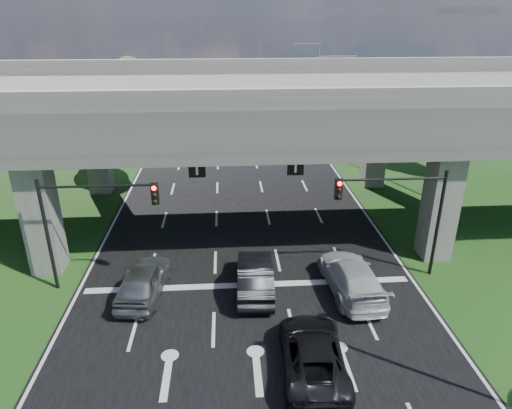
{
  "coord_description": "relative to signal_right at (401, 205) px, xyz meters",
  "views": [
    {
      "loc": [
        -1.03,
        -16.92,
        13.35
      ],
      "look_at": [
        0.62,
        7.06,
        3.11
      ],
      "focal_mm": 32.0,
      "sensor_mm": 36.0,
      "label": 1
    }
  ],
  "objects": [
    {
      "name": "warehouse",
      "position": [
        -33.82,
        31.06,
        -2.19
      ],
      "size": [
        20.0,
        10.0,
        4.0
      ],
      "primitive_type": "cube",
      "color": "#9E9E99",
      "rests_on": "ground"
    },
    {
      "name": "tree_right_near",
      "position": [
        5.22,
        24.06,
        0.31
      ],
      "size": [
        4.2,
        4.2,
        7.28
      ],
      "color": "black",
      "rests_on": "ground"
    },
    {
      "name": "tree_right_mid",
      "position": [
        8.22,
        32.06,
        -0.01
      ],
      "size": [
        3.91,
        3.9,
        6.76
      ],
      "color": "black",
      "rests_on": "ground"
    },
    {
      "name": "car_trailing",
      "position": [
        -5.6,
        -6.69,
        -3.42
      ],
      "size": [
        2.76,
        5.46,
        1.48
      ],
      "primitive_type": "imported",
      "rotation": [
        0.0,
        0.0,
        3.08
      ],
      "color": "black",
      "rests_on": "road"
    },
    {
      "name": "tree_right_far",
      "position": [
        4.22,
        40.06,
        0.63
      ],
      "size": [
        4.5,
        4.5,
        7.8
      ],
      "color": "black",
      "rests_on": "ground"
    },
    {
      "name": "tree_left_mid",
      "position": [
        -24.78,
        30.06,
        -0.01
      ],
      "size": [
        3.91,
        3.9,
        6.76
      ],
      "color": "black",
      "rests_on": "ground"
    },
    {
      "name": "overpass",
      "position": [
        -7.82,
        8.06,
        3.73
      ],
      "size": [
        80.0,
        15.0,
        10.0
      ],
      "color": "#363331",
      "rests_on": "ground"
    },
    {
      "name": "tree_left_far",
      "position": [
        -20.78,
        38.06,
        0.95
      ],
      "size": [
        4.8,
        4.8,
        8.32
      ],
      "color": "black",
      "rests_on": "ground"
    },
    {
      "name": "tree_left_near",
      "position": [
        -21.78,
        22.06,
        0.63
      ],
      "size": [
        4.5,
        4.5,
        7.8
      ],
      "color": "black",
      "rests_on": "ground"
    },
    {
      "name": "road",
      "position": [
        -7.82,
        6.06,
        -4.17
      ],
      "size": [
        18.0,
        120.0,
        0.03
      ],
      "primitive_type": "cube",
      "color": "black",
      "rests_on": "ground"
    },
    {
      "name": "signal_right",
      "position": [
        0.0,
        0.0,
        0.0
      ],
      "size": [
        5.76,
        0.54,
        6.0
      ],
      "color": "black",
      "rests_on": "ground"
    },
    {
      "name": "car_white",
      "position": [
        -2.63,
        -1.35,
        -3.31
      ],
      "size": [
        2.68,
        5.95,
        1.69
      ],
      "primitive_type": "imported",
      "rotation": [
        0.0,
        0.0,
        3.2
      ],
      "color": "#B8B8B8",
      "rests_on": "road"
    },
    {
      "name": "car_silver",
      "position": [
        -13.15,
        -0.94,
        -3.3
      ],
      "size": [
        2.55,
        5.19,
        1.71
      ],
      "primitive_type": "imported",
      "rotation": [
        0.0,
        0.0,
        3.03
      ],
      "color": "gray",
      "rests_on": "road"
    },
    {
      "name": "signal_left",
      "position": [
        -15.65,
        0.0,
        0.0
      ],
      "size": [
        5.76,
        0.54,
        6.0
      ],
      "color": "black",
      "rests_on": "ground"
    },
    {
      "name": "ground",
      "position": [
        -7.82,
        -3.94,
        -4.19
      ],
      "size": [
        160.0,
        160.0,
        0.0
      ],
      "primitive_type": "plane",
      "color": "#1D3F14",
      "rests_on": "ground"
    },
    {
      "name": "streetlight_far",
      "position": [
        2.27,
        20.06,
        1.66
      ],
      "size": [
        3.38,
        0.25,
        10.0
      ],
      "color": "gray",
      "rests_on": "ground"
    },
    {
      "name": "streetlight_beyond",
      "position": [
        2.27,
        36.06,
        1.66
      ],
      "size": [
        3.38,
        0.25,
        10.0
      ],
      "color": "gray",
      "rests_on": "ground"
    },
    {
      "name": "car_dark",
      "position": [
        -7.54,
        -0.94,
        -3.32
      ],
      "size": [
        1.97,
        5.17,
        1.68
      ],
      "primitive_type": "imported",
      "rotation": [
        0.0,
        0.0,
        3.1
      ],
      "color": "black",
      "rests_on": "road"
    }
  ]
}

